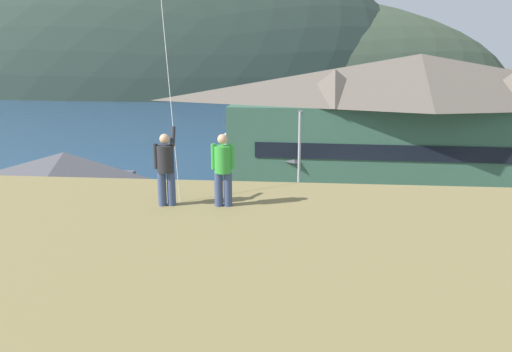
{
  "coord_description": "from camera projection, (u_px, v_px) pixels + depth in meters",
  "views": [
    {
      "loc": [
        1.25,
        -18.15,
        10.58
      ],
      "look_at": [
        -1.3,
        9.0,
        3.81
      ],
      "focal_mm": 35.8,
      "sensor_mm": 36.0,
      "label": 1
    }
  ],
  "objects": [
    {
      "name": "wharf_dock",
      "position": [
        264.0,
        156.0,
        50.58
      ],
      "size": [
        3.2,
        10.09,
        0.7
      ],
      "color": "#70604C",
      "rests_on": "ground"
    },
    {
      "name": "storage_shed_waterside",
      "position": [
        292.0,
        162.0,
        39.14
      ],
      "size": [
        5.86,
        5.08,
        4.27
      ],
      "color": "beige",
      "rests_on": "ground"
    },
    {
      "name": "parked_car_front_row_red",
      "position": [
        276.0,
        246.0,
        25.44
      ],
      "size": [
        4.29,
        2.22,
        1.82
      ],
      "color": "#236633",
      "rests_on": "parking_lot_pad"
    },
    {
      "name": "parked_car_front_row_end",
      "position": [
        496.0,
        242.0,
        25.94
      ],
      "size": [
        4.33,
        2.32,
        1.82
      ],
      "color": "#236633",
      "rests_on": "parking_lot_pad"
    },
    {
      "name": "storage_shed_near_lot",
      "position": [
        68.0,
        194.0,
        28.84
      ],
      "size": [
        7.21,
        4.57,
        5.06
      ],
      "color": "#474C56",
      "rests_on": "ground"
    },
    {
      "name": "moored_boat_wharfside",
      "position": [
        234.0,
        148.0,
        52.8
      ],
      "size": [
        1.94,
        6.0,
        2.16
      ],
      "color": "#23564C",
      "rests_on": "ground"
    },
    {
      "name": "harbor_lodge",
      "position": [
        417.0,
        120.0,
        38.41
      ],
      "size": [
        29.67,
        9.94,
        10.29
      ],
      "color": "#38604C",
      "rests_on": "ground"
    },
    {
      "name": "far_hill_east_peak",
      "position": [
        150.0,
        92.0,
        131.46
      ],
      "size": [
        137.02,
        52.05,
        75.42
      ],
      "primitive_type": "ellipsoid",
      "color": "#2D3D33",
      "rests_on": "ground"
    },
    {
      "name": "parked_car_back_row_right",
      "position": [
        288.0,
        308.0,
        19.35
      ],
      "size": [
        4.29,
        2.23,
        1.82
      ],
      "color": "#236633",
      "rests_on": "parking_lot_pad"
    },
    {
      "name": "person_kite_flyer",
      "position": [
        166.0,
        167.0,
        12.08
      ],
      "size": [
        0.52,
        0.69,
        1.86
      ],
      "color": "#384770",
      "rests_on": "grassy_hill_foreground"
    },
    {
      "name": "parked_car_back_row_left",
      "position": [
        169.0,
        229.0,
        27.88
      ],
      "size": [
        4.25,
        2.15,
        1.82
      ],
      "color": "#236633",
      "rests_on": "parking_lot_pad"
    },
    {
      "name": "parking_lot_pad",
      "position": [
        275.0,
        270.0,
        25.02
      ],
      "size": [
        40.0,
        20.0,
        0.1
      ],
      "primitive_type": "cube",
      "color": "gray",
      "rests_on": "ground"
    },
    {
      "name": "parked_car_front_row_silver",
      "position": [
        395.0,
        241.0,
        26.08
      ],
      "size": [
        4.21,
        2.07,
        1.82
      ],
      "color": "silver",
      "rests_on": "parking_lot_pad"
    },
    {
      "name": "parked_car_corner_spot",
      "position": [
        481.0,
        305.0,
        19.52
      ],
      "size": [
        4.23,
        2.12,
        1.82
      ],
      "color": "slate",
      "rests_on": "parking_lot_pad"
    },
    {
      "name": "far_hill_center_saddle",
      "position": [
        230.0,
        92.0,
        131.55
      ],
      "size": [
        138.62,
        45.21,
        50.1
      ],
      "primitive_type": "ellipsoid",
      "color": "#3D4C38",
      "rests_on": "ground"
    },
    {
      "name": "moored_boat_inner_slip",
      "position": [
        233.0,
        147.0,
        53.29
      ],
      "size": [
        2.88,
        6.99,
        2.16
      ],
      "color": "navy",
      "rests_on": "ground"
    },
    {
      "name": "ground_plane",
      "position": [
        267.0,
        324.0,
        20.2
      ],
      "size": [
        600.0,
        600.0,
        0.0
      ],
      "primitive_type": "plane",
      "color": "#66604C"
    },
    {
      "name": "parked_car_mid_row_center",
      "position": [
        89.0,
        287.0,
        21.06
      ],
      "size": [
        4.35,
        2.36,
        1.82
      ],
      "color": "#236633",
      "rests_on": "parking_lot_pad"
    },
    {
      "name": "moored_boat_outer_mooring",
      "position": [
        298.0,
        149.0,
        51.89
      ],
      "size": [
        2.64,
        6.63,
        2.16
      ],
      "color": "#A8A399",
      "rests_on": "ground"
    },
    {
      "name": "parking_light_pole",
      "position": [
        299.0,
        164.0,
        29.29
      ],
      "size": [
        0.24,
        0.78,
        7.11
      ],
      "color": "#ADADB2",
      "rests_on": "parking_lot_pad"
    },
    {
      "name": "bay_water",
      "position": [
        296.0,
        121.0,
        78.17
      ],
      "size": [
        360.0,
        84.0,
        0.03
      ],
      "primitive_type": "cube",
      "color": "navy",
      "rests_on": "ground"
    },
    {
      "name": "person_companion",
      "position": [
        223.0,
        168.0,
        12.03
      ],
      "size": [
        0.55,
        0.4,
        1.74
      ],
      "color": "#384770",
      "rests_on": "grassy_hill_foreground"
    }
  ]
}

